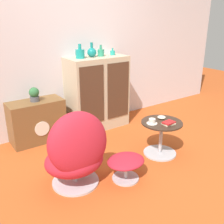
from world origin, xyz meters
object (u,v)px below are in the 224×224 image
sideboard (97,93)px  book_stack (169,123)px  potted_plant (34,94)px  teacup (152,122)px  tv_console (37,121)px  vase_leftmost (80,53)px  bowl (161,117)px  egg_chair (76,152)px  vase_inner_right (101,52)px  vase_rightmost (113,53)px  ottoman (126,163)px  vase_inner_left (92,52)px  coffee_table (161,136)px

sideboard → book_stack: sideboard is taller
potted_plant → teacup: 1.64m
tv_console → vase_leftmost: bearing=-4.0°
bowl → egg_chair: bearing=-176.7°
vase_inner_right → vase_leftmost: bearing=180.0°
egg_chair → vase_rightmost: (1.32, 1.23, 0.77)m
vase_leftmost → vase_inner_right: bearing=0.0°
ottoman → vase_inner_right: vase_inner_right is taller
tv_console → egg_chair: (-0.04, -1.28, 0.10)m
vase_rightmost → teacup: (-0.26, -1.21, -0.69)m
egg_chair → teacup: egg_chair is taller
vase_rightmost → bowl: 1.35m
vase_inner_left → bowl: (0.34, -1.16, -0.73)m
vase_rightmost → teacup: size_ratio=0.79×
potted_plant → vase_inner_right: bearing=-2.7°
tv_console → bowl: size_ratio=6.94×
tv_console → ottoman: tv_console is taller
vase_leftmost → coffee_table: bearing=-69.9°
sideboard → ottoman: bearing=-110.6°
sideboard → bowl: bearing=-77.4°
vase_inner_left → teacup: vase_inner_left is taller
tv_console → vase_inner_left: (0.91, -0.05, 0.90)m
teacup → egg_chair: bearing=-178.9°
egg_chair → vase_rightmost: size_ratio=8.25×
teacup → sideboard: bearing=91.9°
potted_plant → teacup: bearing=-51.0°
sideboard → vase_leftmost: bearing=179.2°
bowl → potted_plant: bearing=135.7°
egg_chair → ottoman: size_ratio=2.03×
book_stack → coffee_table: bearing=96.4°
egg_chair → vase_inner_right: bearing=48.1°
tv_console → vase_leftmost: vase_leftmost is taller
book_stack → ottoman: bearing=-173.2°
tv_console → vase_inner_right: (1.06, -0.05, 0.89)m
coffee_table → teacup: (-0.14, 0.03, 0.22)m
ottoman → vase_rightmost: vase_rightmost is taller
tv_console → teacup: bearing=-50.9°
vase_leftmost → vase_inner_right: vase_leftmost is taller
vase_inner_right → vase_inner_left: bearing=-180.0°
tv_console → vase_inner_right: size_ratio=4.53×
bowl → vase_leftmost: bearing=114.7°
book_stack → bowl: same height
vase_rightmost → potted_plant: 1.36m
egg_chair → coffee_table: egg_chair is taller
vase_inner_right → ottoman: bearing=-113.3°
tv_console → egg_chair: bearing=-91.9°
sideboard → potted_plant: 0.99m
teacup → bowl: teacup is taller
coffee_table → vase_rightmost: (0.12, 1.25, 0.91)m
potted_plant → vase_inner_left: bearing=-3.1°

